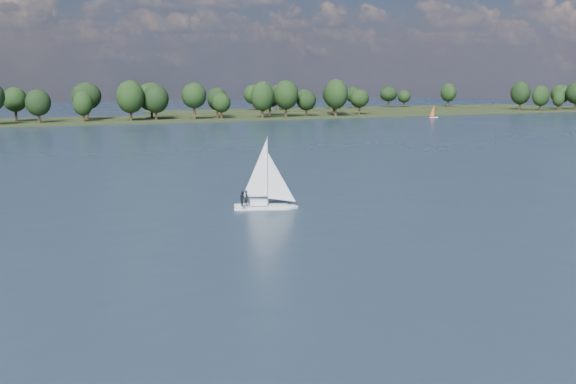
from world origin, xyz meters
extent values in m
plane|color=#233342|center=(0.00, 100.00, 0.00)|extent=(700.00, 700.00, 0.00)
cube|color=black|center=(0.00, 212.00, 0.00)|extent=(660.00, 40.00, 1.50)
cube|color=black|center=(160.00, 260.00, 0.00)|extent=(220.00, 30.00, 1.40)
cube|color=white|center=(10.60, 38.78, 0.00)|extent=(6.62, 3.91, 0.75)
cube|color=white|center=(10.60, 38.78, 0.75)|extent=(2.16, 1.72, 0.47)
cylinder|color=#BAB9C1|center=(10.60, 38.78, 4.28)|extent=(0.11, 0.11, 7.53)
imported|color=black|center=(8.70, 38.89, 1.36)|extent=(0.53, 0.67, 1.62)
imported|color=black|center=(8.18, 38.64, 1.36)|extent=(0.69, 0.85, 1.62)
cube|color=white|center=(145.53, 181.01, 0.00)|extent=(3.36, 2.72, 0.51)
cylinder|color=silver|center=(145.53, 181.01, 2.55)|extent=(0.09, 0.09, 4.53)
camera|label=1|loc=(-16.86, -25.59, 13.90)|focal=40.00mm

